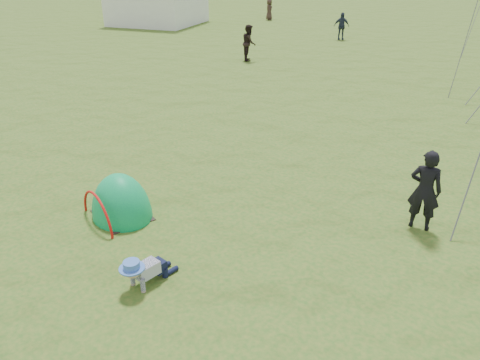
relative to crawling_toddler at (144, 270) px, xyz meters
The scene contains 7 objects.
ground 1.32m from the crawling_toddler, 35.85° to the right, with size 140.00×140.00×0.00m, color #25571A.
crawling_toddler is the anchor object (origin of this frame).
popup_tent 2.45m from the crawling_toddler, 151.03° to the left, with size 1.45×1.20×1.88m, color #0E7A51.
standing_adult 5.53m from the crawling_toddler, 58.77° to the left, with size 0.61×0.40×1.67m, color black.
crowd_person_2 25.49m from the crawling_toddler, 111.41° to the left, with size 0.96×0.40×1.64m, color #283044.
crowd_person_10 33.95m from the crawling_toddler, 122.87° to the left, with size 0.78×0.50×1.59m, color #392722.
crowd_person_13 18.08m from the crawling_toddler, 123.05° to the left, with size 0.85×0.66×1.75m, color black.
Camera 1 is at (4.18, -3.06, 5.01)m, focal length 35.00 mm.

